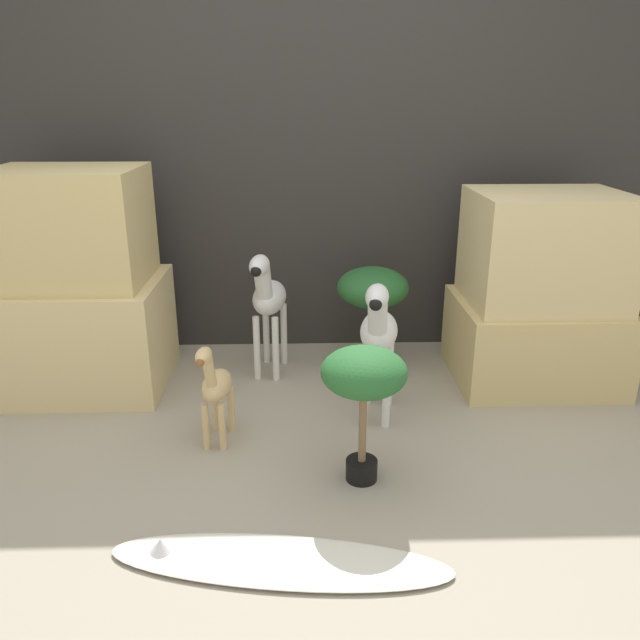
{
  "coord_description": "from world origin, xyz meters",
  "views": [
    {
      "loc": [
        -0.05,
        -2.0,
        1.47
      ],
      "look_at": [
        0.04,
        0.98,
        0.4
      ],
      "focal_mm": 35.0,
      "sensor_mm": 36.0,
      "label": 1
    }
  ],
  "objects_px": {
    "zebra_right": "(378,331)",
    "zebra_left": "(268,297)",
    "giraffe_figurine": "(215,387)",
    "potted_palm_front": "(373,292)",
    "surfboard": "(275,561)",
    "potted_palm_back": "(364,379)"
  },
  "relations": [
    {
      "from": "zebra_right",
      "to": "zebra_left",
      "type": "relative_size",
      "value": 1.0
    },
    {
      "from": "giraffe_figurine",
      "to": "zebra_right",
      "type": "bearing_deg",
      "value": 15.4
    },
    {
      "from": "giraffe_figurine",
      "to": "potted_palm_front",
      "type": "xyz_separation_m",
      "value": [
        0.77,
        0.83,
        0.17
      ]
    },
    {
      "from": "zebra_left",
      "to": "potted_palm_front",
      "type": "xyz_separation_m",
      "value": [
        0.58,
        0.1,
        -0.01
      ]
    },
    {
      "from": "giraffe_figurine",
      "to": "surfboard",
      "type": "relative_size",
      "value": 0.44
    },
    {
      "from": "surfboard",
      "to": "potted_palm_back",
      "type": "bearing_deg",
      "value": 55.42
    },
    {
      "from": "zebra_left",
      "to": "giraffe_figurine",
      "type": "height_order",
      "value": "zebra_left"
    },
    {
      "from": "giraffe_figurine",
      "to": "potted_palm_back",
      "type": "distance_m",
      "value": 0.71
    },
    {
      "from": "zebra_left",
      "to": "potted_palm_back",
      "type": "relative_size",
      "value": 1.27
    },
    {
      "from": "zebra_right",
      "to": "zebra_left",
      "type": "height_order",
      "value": "same"
    },
    {
      "from": "potted_palm_front",
      "to": "potted_palm_back",
      "type": "bearing_deg",
      "value": -97.99
    },
    {
      "from": "zebra_right",
      "to": "giraffe_figurine",
      "type": "distance_m",
      "value": 0.78
    },
    {
      "from": "zebra_left",
      "to": "surfboard",
      "type": "relative_size",
      "value": 0.61
    },
    {
      "from": "surfboard",
      "to": "potted_palm_front",
      "type": "bearing_deg",
      "value": 73.07
    },
    {
      "from": "potted_palm_front",
      "to": "zebra_right",
      "type": "bearing_deg",
      "value": -93.97
    },
    {
      "from": "potted_palm_back",
      "to": "surfboard",
      "type": "distance_m",
      "value": 0.73
    },
    {
      "from": "giraffe_figurine",
      "to": "potted_palm_back",
      "type": "height_order",
      "value": "potted_palm_back"
    },
    {
      "from": "zebra_right",
      "to": "zebra_left",
      "type": "bearing_deg",
      "value": 135.08
    },
    {
      "from": "zebra_right",
      "to": "potted_palm_front",
      "type": "relative_size",
      "value": 1.24
    },
    {
      "from": "zebra_left",
      "to": "potted_palm_back",
      "type": "height_order",
      "value": "zebra_left"
    },
    {
      "from": "zebra_left",
      "to": "potted_palm_front",
      "type": "relative_size",
      "value": 1.24
    },
    {
      "from": "zebra_left",
      "to": "surfboard",
      "type": "distance_m",
      "value": 1.58
    }
  ]
}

